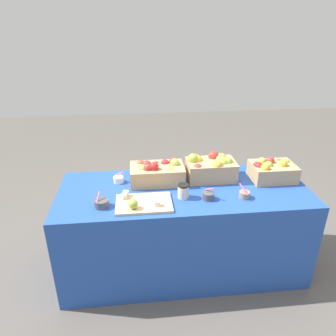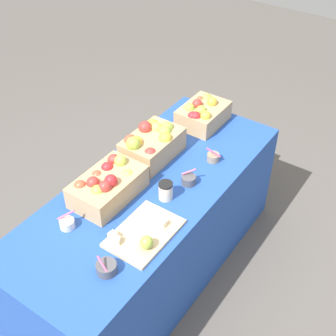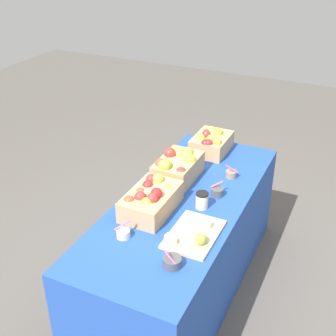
{
  "view_description": "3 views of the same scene",
  "coord_description": "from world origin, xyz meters",
  "px_view_note": "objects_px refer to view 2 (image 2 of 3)",
  "views": [
    {
      "loc": [
        -0.35,
        -2.09,
        1.89
      ],
      "look_at": [
        -0.12,
        -0.01,
        0.93
      ],
      "focal_mm": 33.73,
      "sensor_mm": 36.0,
      "label": 1
    },
    {
      "loc": [
        -1.56,
        -1.21,
        2.5
      ],
      "look_at": [
        0.12,
        -0.05,
        0.82
      ],
      "focal_mm": 49.07,
      "sensor_mm": 36.0,
      "label": 2
    },
    {
      "loc": [
        -2.24,
        -0.95,
        2.34
      ],
      "look_at": [
        -0.13,
        0.05,
        1.03
      ],
      "focal_mm": 48.11,
      "sensor_mm": 36.0,
      "label": 3
    }
  ],
  "objects_px": {
    "apple_crate_left": "(202,114)",
    "apple_crate_right": "(108,185)",
    "sample_bowl_extra": "(67,223)",
    "coffee_cup": "(166,191)",
    "cutting_board_front": "(144,234)",
    "sample_bowl_near": "(106,268)",
    "apple_crate_middle": "(152,143)",
    "sample_bowl_far": "(213,157)",
    "sample_bowl_mid": "(189,180)"
  },
  "relations": [
    {
      "from": "apple_crate_right",
      "to": "sample_bowl_far",
      "type": "bearing_deg",
      "value": -27.96
    },
    {
      "from": "sample_bowl_mid",
      "to": "apple_crate_left",
      "type": "bearing_deg",
      "value": 24.32
    },
    {
      "from": "apple_crate_left",
      "to": "cutting_board_front",
      "type": "distance_m",
      "value": 1.09
    },
    {
      "from": "apple_crate_middle",
      "to": "apple_crate_right",
      "type": "distance_m",
      "value": 0.43
    },
    {
      "from": "sample_bowl_mid",
      "to": "coffee_cup",
      "type": "distance_m",
      "value": 0.18
    },
    {
      "from": "apple_crate_right",
      "to": "cutting_board_front",
      "type": "distance_m",
      "value": 0.38
    },
    {
      "from": "sample_bowl_extra",
      "to": "coffee_cup",
      "type": "distance_m",
      "value": 0.56
    },
    {
      "from": "sample_bowl_near",
      "to": "coffee_cup",
      "type": "relative_size",
      "value": 0.95
    },
    {
      "from": "apple_crate_middle",
      "to": "sample_bowl_near",
      "type": "height_order",
      "value": "apple_crate_middle"
    },
    {
      "from": "cutting_board_front",
      "to": "sample_bowl_near",
      "type": "bearing_deg",
      "value": 177.84
    },
    {
      "from": "apple_crate_left",
      "to": "cutting_board_front",
      "type": "height_order",
      "value": "apple_crate_left"
    },
    {
      "from": "cutting_board_front",
      "to": "sample_bowl_extra",
      "type": "height_order",
      "value": "sample_bowl_extra"
    },
    {
      "from": "sample_bowl_far",
      "to": "coffee_cup",
      "type": "bearing_deg",
      "value": 173.87
    },
    {
      "from": "sample_bowl_extra",
      "to": "sample_bowl_near",
      "type": "bearing_deg",
      "value": -106.19
    },
    {
      "from": "sample_bowl_near",
      "to": "coffee_cup",
      "type": "bearing_deg",
      "value": 6.1
    },
    {
      "from": "apple_crate_right",
      "to": "sample_bowl_near",
      "type": "height_order",
      "value": "apple_crate_right"
    },
    {
      "from": "sample_bowl_near",
      "to": "coffee_cup",
      "type": "distance_m",
      "value": 0.58
    },
    {
      "from": "cutting_board_front",
      "to": "sample_bowl_mid",
      "type": "xyz_separation_m",
      "value": [
        0.47,
        0.03,
        0.01
      ]
    },
    {
      "from": "apple_crate_left",
      "to": "sample_bowl_far",
      "type": "height_order",
      "value": "apple_crate_left"
    },
    {
      "from": "apple_crate_left",
      "to": "sample_bowl_far",
      "type": "xyz_separation_m",
      "value": [
        -0.31,
        -0.27,
        -0.05
      ]
    },
    {
      "from": "apple_crate_right",
      "to": "cutting_board_front",
      "type": "height_order",
      "value": "apple_crate_right"
    },
    {
      "from": "apple_crate_left",
      "to": "sample_bowl_near",
      "type": "distance_m",
      "value": 1.35
    },
    {
      "from": "apple_crate_middle",
      "to": "sample_bowl_near",
      "type": "xyz_separation_m",
      "value": [
        -0.84,
        -0.35,
        -0.07
      ]
    },
    {
      "from": "apple_crate_right",
      "to": "coffee_cup",
      "type": "relative_size",
      "value": 3.9
    },
    {
      "from": "apple_crate_left",
      "to": "sample_bowl_far",
      "type": "bearing_deg",
      "value": -139.1
    },
    {
      "from": "sample_bowl_near",
      "to": "coffee_cup",
      "type": "height_order",
      "value": "coffee_cup"
    },
    {
      "from": "apple_crate_right",
      "to": "apple_crate_left",
      "type": "bearing_deg",
      "value": -3.36
    },
    {
      "from": "sample_bowl_extra",
      "to": "coffee_cup",
      "type": "bearing_deg",
      "value": -31.94
    },
    {
      "from": "cutting_board_front",
      "to": "sample_bowl_extra",
      "type": "xyz_separation_m",
      "value": [
        -0.17,
        0.37,
        0.01
      ]
    },
    {
      "from": "sample_bowl_near",
      "to": "sample_bowl_extra",
      "type": "bearing_deg",
      "value": 73.81
    },
    {
      "from": "coffee_cup",
      "to": "cutting_board_front",
      "type": "bearing_deg",
      "value": -166.52
    },
    {
      "from": "apple_crate_right",
      "to": "sample_bowl_mid",
      "type": "distance_m",
      "value": 0.47
    },
    {
      "from": "apple_crate_left",
      "to": "apple_crate_middle",
      "type": "relative_size",
      "value": 0.89
    },
    {
      "from": "cutting_board_front",
      "to": "sample_bowl_mid",
      "type": "bearing_deg",
      "value": 4.01
    },
    {
      "from": "sample_bowl_near",
      "to": "sample_bowl_far",
      "type": "xyz_separation_m",
      "value": [
        1.01,
        0.01,
        -0.0
      ]
    },
    {
      "from": "cutting_board_front",
      "to": "sample_bowl_mid",
      "type": "relative_size",
      "value": 3.93
    },
    {
      "from": "cutting_board_front",
      "to": "coffee_cup",
      "type": "height_order",
      "value": "coffee_cup"
    },
    {
      "from": "apple_crate_right",
      "to": "apple_crate_middle",
      "type": "bearing_deg",
      "value": 1.97
    },
    {
      "from": "sample_bowl_mid",
      "to": "cutting_board_front",
      "type": "bearing_deg",
      "value": -175.99
    },
    {
      "from": "apple_crate_right",
      "to": "sample_bowl_far",
      "type": "height_order",
      "value": "apple_crate_right"
    },
    {
      "from": "apple_crate_right",
      "to": "sample_bowl_extra",
      "type": "relative_size",
      "value": 4.08
    },
    {
      "from": "apple_crate_left",
      "to": "apple_crate_right",
      "type": "height_order",
      "value": "apple_crate_right"
    },
    {
      "from": "apple_crate_left",
      "to": "sample_bowl_mid",
      "type": "distance_m",
      "value": 0.63
    },
    {
      "from": "apple_crate_middle",
      "to": "cutting_board_front",
      "type": "relative_size",
      "value": 0.99
    },
    {
      "from": "apple_crate_middle",
      "to": "coffee_cup",
      "type": "distance_m",
      "value": 0.4
    },
    {
      "from": "apple_crate_left",
      "to": "apple_crate_middle",
      "type": "bearing_deg",
      "value": 171.89
    },
    {
      "from": "apple_crate_left",
      "to": "apple_crate_middle",
      "type": "distance_m",
      "value": 0.49
    },
    {
      "from": "apple_crate_right",
      "to": "cutting_board_front",
      "type": "relative_size",
      "value": 1.08
    },
    {
      "from": "sample_bowl_near",
      "to": "sample_bowl_far",
      "type": "bearing_deg",
      "value": 0.8
    },
    {
      "from": "sample_bowl_extra",
      "to": "apple_crate_left",
      "type": "bearing_deg",
      "value": -3.45
    }
  ]
}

